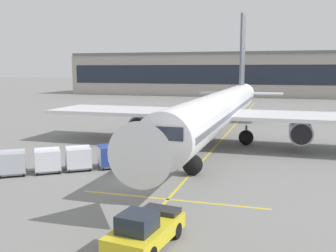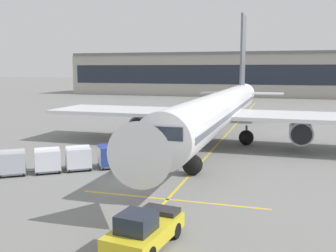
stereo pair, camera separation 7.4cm
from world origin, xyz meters
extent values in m
plane|color=slate|center=(0.00, 0.00, 0.00)|extent=(600.00, 600.00, 0.00)
cylinder|color=white|center=(3.70, 14.24, 3.86)|extent=(3.86, 37.81, 3.56)
cube|color=slate|center=(3.70, 14.24, 3.86)|extent=(3.88, 36.30, 0.43)
cone|color=white|center=(3.54, -6.43, 3.86)|extent=(3.41, 3.59, 3.38)
cone|color=white|center=(3.87, 35.98, 4.13)|extent=(3.07, 5.72, 3.03)
cube|color=white|center=(-5.98, 15.26, 3.33)|extent=(18.01, 7.70, 0.36)
cylinder|color=#93969E|center=(-4.36, 14.49, 2.04)|extent=(2.25, 4.93, 2.21)
cylinder|color=black|center=(-4.38, 11.99, 2.04)|extent=(1.88, 0.13, 1.88)
cube|color=white|center=(13.39, 15.11, 3.33)|extent=(18.01, 7.70, 0.36)
cylinder|color=#93969E|center=(11.76, 14.37, 2.04)|extent=(2.25, 4.93, 2.21)
cylinder|color=black|center=(11.74, 11.86, 2.04)|extent=(1.88, 0.13, 1.88)
cube|color=slate|center=(3.86, 34.56, 10.24)|extent=(0.32, 4.54, 11.33)
cube|color=white|center=(3.86, 34.27, 4.39)|extent=(12.23, 3.12, 0.20)
cube|color=#1E2633|center=(3.56, -3.94, 4.39)|extent=(2.51, 1.62, 0.78)
cylinder|color=#47474C|center=(3.61, 2.91, 1.44)|extent=(0.22, 0.22, 1.29)
sphere|color=black|center=(3.61, 2.91, 0.79)|extent=(1.58, 1.58, 1.58)
cylinder|color=#47474C|center=(1.04, 16.15, 1.44)|extent=(0.22, 0.22, 1.29)
sphere|color=black|center=(1.04, 16.15, 0.79)|extent=(1.58, 1.58, 1.58)
cylinder|color=#47474C|center=(6.38, 16.11, 1.44)|extent=(0.22, 0.22, 1.29)
sphere|color=black|center=(6.38, 16.11, 0.79)|extent=(1.58, 1.58, 1.58)
cube|color=silver|center=(-1.08, 5.91, 0.50)|extent=(3.66, 3.37, 0.44)
cube|color=black|center=(-2.04, 5.61, 1.07)|extent=(0.82, 0.81, 0.70)
cylinder|color=#333338|center=(-1.51, 6.03, 1.12)|extent=(0.08, 0.08, 0.80)
cube|color=silver|center=(-0.10, 6.69, 1.60)|extent=(4.43, 3.78, 1.92)
cube|color=black|center=(-0.10, 6.69, 1.69)|extent=(4.24, 3.58, 1.77)
cube|color=#333338|center=(0.17, 6.35, 1.72)|extent=(3.85, 3.08, 1.96)
cube|color=#333338|center=(-0.37, 7.03, 1.72)|extent=(3.85, 3.08, 1.96)
cylinder|color=black|center=(0.31, 6.07, 0.28)|extent=(0.56, 0.50, 0.56)
cylinder|color=black|center=(-0.61, 7.23, 0.28)|extent=(0.56, 0.50, 0.56)
cylinder|color=black|center=(-1.56, 4.59, 0.28)|extent=(0.56, 0.50, 0.56)
cylinder|color=black|center=(-2.47, 5.75, 0.28)|extent=(0.56, 0.50, 0.56)
cube|color=#515156|center=(-3.23, 3.07, 0.21)|extent=(2.56, 2.47, 0.12)
cylinder|color=#4C4C51|center=(-4.32, 2.28, 0.20)|extent=(0.61, 0.47, 0.07)
cube|color=navy|center=(-3.23, 3.07, 1.02)|extent=(2.42, 2.33, 1.50)
cube|color=navy|center=(-3.47, 3.40, 1.54)|extent=(1.98, 1.75, 0.74)
cube|color=silver|center=(-4.01, 2.51, 1.02)|extent=(0.87, 1.19, 1.38)
sphere|color=black|center=(-4.28, 3.15, 0.15)|extent=(0.30, 0.30, 0.30)
sphere|color=black|center=(-3.48, 2.05, 0.15)|extent=(0.30, 0.30, 0.30)
sphere|color=black|center=(-2.98, 4.09, 0.15)|extent=(0.30, 0.30, 0.30)
sphere|color=black|center=(-2.18, 2.98, 0.15)|extent=(0.30, 0.30, 0.30)
cube|color=#515156|center=(-5.40, 1.65, 0.21)|extent=(2.56, 2.47, 0.12)
cylinder|color=#4C4C51|center=(-6.49, 0.86, 0.20)|extent=(0.61, 0.47, 0.07)
cube|color=silver|center=(-5.40, 1.65, 1.02)|extent=(2.42, 2.33, 1.50)
cube|color=silver|center=(-5.64, 1.98, 1.54)|extent=(1.98, 1.75, 0.74)
cube|color=silver|center=(-6.18, 1.08, 1.02)|extent=(0.87, 1.19, 1.38)
sphere|color=black|center=(-6.44, 1.73, 0.15)|extent=(0.30, 0.30, 0.30)
sphere|color=black|center=(-5.65, 0.63, 0.15)|extent=(0.30, 0.30, 0.30)
sphere|color=black|center=(-5.14, 2.67, 0.15)|extent=(0.30, 0.30, 0.30)
sphere|color=black|center=(-4.35, 1.56, 0.15)|extent=(0.30, 0.30, 0.30)
cube|color=#515156|center=(-7.31, 0.27, 0.21)|extent=(2.56, 2.47, 0.12)
cylinder|color=#4C4C51|center=(-8.40, -0.52, 0.20)|extent=(0.61, 0.47, 0.07)
cube|color=silver|center=(-7.31, 0.27, 1.02)|extent=(2.42, 2.33, 1.50)
cube|color=silver|center=(-7.55, 0.61, 1.54)|extent=(1.98, 1.75, 0.74)
cube|color=silver|center=(-8.09, -0.29, 1.02)|extent=(0.87, 1.19, 1.38)
sphere|color=black|center=(-8.35, 0.36, 0.15)|extent=(0.30, 0.30, 0.30)
sphere|color=black|center=(-7.56, -0.75, 0.15)|extent=(0.30, 0.30, 0.30)
sphere|color=black|center=(-7.06, 1.29, 0.15)|extent=(0.30, 0.30, 0.30)
sphere|color=black|center=(-6.26, 0.19, 0.15)|extent=(0.30, 0.30, 0.30)
cube|color=#515156|center=(-9.44, -1.18, 0.21)|extent=(2.56, 2.47, 0.12)
cube|color=#9EA3AD|center=(-9.44, -1.18, 1.02)|extent=(2.42, 2.33, 1.50)
cube|color=#9EA3AD|center=(-9.68, -0.84, 1.54)|extent=(1.98, 1.75, 0.74)
sphere|color=black|center=(-10.49, -1.09, 0.15)|extent=(0.30, 0.30, 0.30)
sphere|color=black|center=(-9.69, -2.19, 0.15)|extent=(0.30, 0.30, 0.30)
sphere|color=black|center=(-9.19, -0.16, 0.15)|extent=(0.30, 0.30, 0.30)
sphere|color=black|center=(-8.39, -1.26, 0.15)|extent=(0.30, 0.30, 0.30)
cube|color=gold|center=(4.32, -9.60, 0.68)|extent=(2.68, 4.64, 0.70)
cube|color=#1E2633|center=(4.22, -10.36, 1.43)|extent=(1.66, 1.72, 0.80)
cube|color=#28282D|center=(4.55, -7.96, 1.15)|extent=(1.90, 1.20, 0.24)
cylinder|color=black|center=(5.42, -8.37, 0.38)|extent=(0.38, 0.79, 0.76)
cylinder|color=black|center=(3.59, -8.12, 0.38)|extent=(0.38, 0.79, 0.76)
cylinder|color=black|center=(3.22, -10.83, 0.38)|extent=(0.38, 0.79, 0.76)
cylinder|color=black|center=(-3.24, 3.79, 0.43)|extent=(0.15, 0.15, 0.86)
cylinder|color=black|center=(-3.42, 3.76, 0.43)|extent=(0.15, 0.15, 0.86)
cube|color=orange|center=(-3.33, 3.78, 1.15)|extent=(0.41, 0.30, 0.58)
cube|color=white|center=(-3.31, 3.65, 1.15)|extent=(0.34, 0.06, 0.08)
sphere|color=brown|center=(-3.33, 3.78, 1.56)|extent=(0.21, 0.21, 0.21)
sphere|color=yellow|center=(-3.33, 3.78, 1.63)|extent=(0.23, 0.23, 0.23)
cylinder|color=orange|center=(-3.10, 3.81, 1.10)|extent=(0.09, 0.09, 0.56)
cylinder|color=orange|center=(-3.57, 3.74, 1.10)|extent=(0.09, 0.09, 0.56)
cylinder|color=black|center=(-4.37, 6.38, 0.43)|extent=(0.15, 0.15, 0.86)
cylinder|color=black|center=(-4.31, 6.55, 0.43)|extent=(0.15, 0.15, 0.86)
cube|color=yellow|center=(-4.34, 6.46, 1.15)|extent=(0.36, 0.44, 0.58)
cube|color=white|center=(-4.46, 6.51, 1.15)|extent=(0.13, 0.32, 0.08)
sphere|color=beige|center=(-4.34, 6.46, 1.56)|extent=(0.21, 0.21, 0.21)
sphere|color=yellow|center=(-4.34, 6.46, 1.63)|extent=(0.23, 0.23, 0.23)
cylinder|color=yellow|center=(-4.42, 6.24, 1.10)|extent=(0.09, 0.09, 0.56)
cylinder|color=yellow|center=(-4.26, 6.69, 1.10)|extent=(0.09, 0.09, 0.56)
cube|color=black|center=(-3.95, 12.47, 0.03)|extent=(0.71, 0.71, 0.05)
cone|color=orange|center=(-3.95, 12.47, 0.42)|extent=(0.56, 0.56, 0.74)
cylinder|color=white|center=(-3.95, 12.47, 0.46)|extent=(0.31, 0.31, 0.09)
cube|color=black|center=(-4.18, 12.84, 0.03)|extent=(0.52, 0.52, 0.05)
cone|color=orange|center=(-4.18, 12.84, 0.33)|extent=(0.42, 0.42, 0.55)
cylinder|color=white|center=(-4.18, 12.84, 0.35)|extent=(0.23, 0.23, 0.07)
cube|color=black|center=(-3.83, 10.17, 0.03)|extent=(0.69, 0.69, 0.05)
cone|color=orange|center=(-3.83, 10.17, 0.41)|extent=(0.55, 0.55, 0.73)
cylinder|color=white|center=(-3.83, 10.17, 0.45)|extent=(0.31, 0.31, 0.09)
cube|color=yellow|center=(3.44, 14.24, 0.00)|extent=(0.20, 110.00, 0.01)
cube|color=yellow|center=(3.70, -3.11, 0.00)|extent=(12.00, 0.20, 0.01)
cube|color=#A8A399|center=(-1.22, 95.75, 6.07)|extent=(107.67, 18.69, 12.15)
cube|color=#1E2633|center=(-1.22, 86.35, 6.38)|extent=(104.44, 0.10, 5.47)
cube|color=slate|center=(-1.22, 93.88, 12.50)|extent=(106.59, 15.89, 0.70)
camera|label=1|loc=(10.09, -25.46, 8.01)|focal=41.85mm
camera|label=2|loc=(10.17, -25.44, 8.01)|focal=41.85mm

